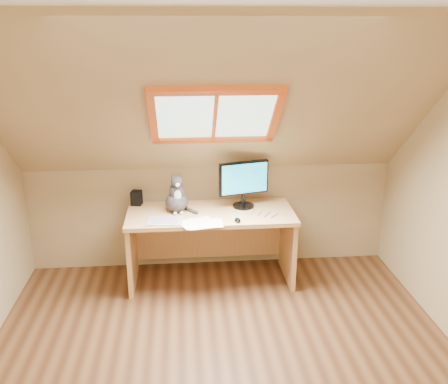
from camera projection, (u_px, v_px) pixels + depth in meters
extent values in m
plane|color=brown|center=(227.00, 377.00, 3.43)|extent=(3.50, 3.50, 0.00)
cube|color=tan|center=(211.00, 216.00, 4.92)|extent=(3.50, 0.02, 1.00)
cube|color=tan|center=(215.00, 107.00, 3.80)|extent=(3.50, 1.56, 1.41)
cube|color=#B2E0CC|center=(215.00, 115.00, 3.90)|extent=(0.90, 0.53, 0.48)
cube|color=#E54515|center=(215.00, 115.00, 3.90)|extent=(1.02, 0.64, 0.59)
cube|color=tan|center=(211.00, 214.00, 4.52)|extent=(1.51, 0.66, 0.04)
cube|color=tan|center=(132.00, 251.00, 4.57)|extent=(0.04, 0.59, 0.65)
cube|color=tan|center=(288.00, 246.00, 4.69)|extent=(0.04, 0.59, 0.65)
cube|color=tan|center=(209.00, 235.00, 4.91)|extent=(1.41, 0.03, 0.46)
cylinder|color=black|center=(243.00, 206.00, 4.63)|extent=(0.20, 0.20, 0.02)
cylinder|color=black|center=(243.00, 199.00, 4.61)|extent=(0.03, 0.03, 0.11)
cube|color=black|center=(244.00, 178.00, 4.55)|extent=(0.47, 0.16, 0.31)
cube|color=blue|center=(245.00, 179.00, 4.52)|extent=(0.42, 0.12, 0.27)
ellipsoid|color=#403B38|center=(177.00, 202.00, 4.51)|extent=(0.23, 0.27, 0.18)
ellipsoid|color=#403B38|center=(177.00, 192.00, 4.46)|extent=(0.15, 0.15, 0.19)
ellipsoid|color=silver|center=(178.00, 196.00, 4.42)|extent=(0.07, 0.04, 0.11)
ellipsoid|color=#403B38|center=(177.00, 182.00, 4.39)|extent=(0.12, 0.11, 0.10)
sphere|color=silver|center=(178.00, 185.00, 4.35)|extent=(0.04, 0.04, 0.04)
cone|color=#403B38|center=(173.00, 176.00, 4.38)|extent=(0.05, 0.05, 0.06)
cone|color=#403B38|center=(180.00, 176.00, 4.40)|extent=(0.05, 0.05, 0.06)
cube|color=black|center=(137.00, 198.00, 4.67)|extent=(0.11, 0.11, 0.14)
cube|color=#B2B2B7|center=(165.00, 221.00, 4.28)|extent=(0.31, 0.23, 0.01)
ellipsoid|color=black|center=(237.00, 220.00, 4.29)|extent=(0.05, 0.09, 0.03)
cube|color=white|center=(199.00, 223.00, 4.25)|extent=(0.33, 0.27, 0.00)
cube|color=white|center=(199.00, 223.00, 4.25)|extent=(0.32, 0.24, 0.00)
cube|color=white|center=(199.00, 223.00, 4.25)|extent=(0.35, 0.30, 0.00)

